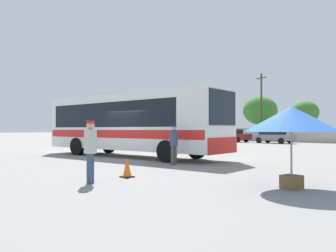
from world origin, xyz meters
The scene contains 13 objects.
ground_plane centered at (0.00, 10.00, 0.00)m, with size 300.00×300.00×0.00m, color gray.
perimeter_wall centered at (0.00, 28.03, 0.85)m, with size 80.00×0.30×1.69m, color #B2AD9E.
coach_bus_white_red centered at (-1.07, 0.76, 1.99)m, with size 12.17×3.94×3.74m.
attendant_by_bus_door centered at (3.85, -0.51, 0.98)m, with size 0.36×0.36×1.71m.
passenger_waiting_on_apron centered at (5.75, -5.74, 1.02)m, with size 0.50×0.50×1.79m.
vendor_umbrella_near_gate_blue centered at (10.13, -2.44, 1.78)m, with size 2.39×2.39×2.14m.
parked_car_leftmost_white centered at (-15.68, 24.24, 0.77)m, with size 4.57×2.23×1.44m.
parked_car_second_maroon centered at (-10.15, 23.40, 0.81)m, with size 4.51×1.99×1.54m.
parked_car_third_grey centered at (-4.47, 23.27, 0.79)m, with size 4.59×2.21×1.48m.
utility_pole_near centered at (-9.77, 29.65, 4.73)m, with size 1.76×0.64×9.09m.
roadside_tree_left centered at (-12.84, 34.45, 4.38)m, with size 5.09×5.09×6.55m.
roadside_tree_midleft centered at (-5.38, 33.14, 3.78)m, with size 3.58×3.58×5.31m.
traffic_cone_on_apron centered at (5.50, -4.25, 0.31)m, with size 0.36×0.36×0.64m.
Camera 1 is at (14.19, -10.75, 1.55)m, focal length 35.89 mm.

